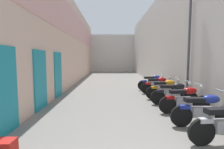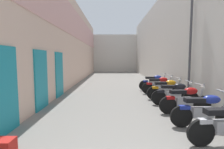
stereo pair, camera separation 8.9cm
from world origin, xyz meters
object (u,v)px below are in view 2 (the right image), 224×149
(motorcycle_fourth, at_px, (185,99))
(motorcycle_sixth, at_px, (166,89))
(plastic_crate, at_px, (2,146))
(street_lamp, at_px, (188,36))
(motorcycle_fifth, at_px, (175,93))
(motorcycle_eighth, at_px, (154,82))
(motorcycle_seventh, at_px, (159,85))
(motorcycle_third, at_px, (204,109))

(motorcycle_fourth, xyz_separation_m, motorcycle_sixth, (0.00, 2.03, 0.00))
(plastic_crate, bearing_deg, street_lamp, 36.95)
(motorcycle_fifth, xyz_separation_m, motorcycle_sixth, (0.00, 1.02, 0.00))
(motorcycle_fourth, height_order, motorcycle_eighth, same)
(motorcycle_fifth, bearing_deg, motorcycle_seventh, 90.00)
(motorcycle_eighth, bearing_deg, motorcycle_seventh, -90.00)
(motorcycle_fifth, xyz_separation_m, plastic_crate, (-4.72, -3.52, -0.36))
(motorcycle_fourth, bearing_deg, street_lamp, 65.96)
(motorcycle_eighth, relative_size, street_lamp, 0.38)
(motorcycle_seventh, bearing_deg, street_lamp, -67.00)
(motorcycle_fourth, distance_m, street_lamp, 2.89)
(motorcycle_fourth, height_order, motorcycle_seventh, same)
(motorcycle_third, relative_size, motorcycle_fourth, 1.00)
(motorcycle_fifth, height_order, motorcycle_eighth, same)
(motorcycle_sixth, xyz_separation_m, street_lamp, (0.70, -0.46, 2.32))
(motorcycle_sixth, bearing_deg, motorcycle_eighth, 90.00)
(motorcycle_sixth, xyz_separation_m, motorcycle_seventh, (0.00, 1.20, 0.00))
(motorcycle_sixth, bearing_deg, motorcycle_third, -90.00)
(motorcycle_fourth, relative_size, motorcycle_fifth, 1.00)
(motorcycle_third, distance_m, plastic_crate, 4.91)
(motorcycle_fourth, xyz_separation_m, motorcycle_eighth, (0.00, 4.31, 0.00))
(motorcycle_sixth, xyz_separation_m, motorcycle_eighth, (-0.00, 2.28, 0.00))
(motorcycle_seventh, distance_m, plastic_crate, 7.44)
(motorcycle_third, height_order, motorcycle_fourth, same)
(motorcycle_sixth, bearing_deg, motorcycle_fifth, -90.00)
(motorcycle_fifth, distance_m, street_lamp, 2.49)
(motorcycle_seventh, xyz_separation_m, street_lamp, (0.70, -1.65, 2.32))
(motorcycle_third, height_order, street_lamp, street_lamp)
(motorcycle_sixth, relative_size, street_lamp, 0.38)
(motorcycle_fifth, height_order, motorcycle_sixth, same)
(motorcycle_third, xyz_separation_m, motorcycle_eighth, (-0.00, 5.52, 0.00))
(motorcycle_eighth, distance_m, street_lamp, 3.65)
(motorcycle_seventh, height_order, motorcycle_eighth, same)
(motorcycle_fourth, distance_m, motorcycle_fifth, 1.01)
(motorcycle_third, xyz_separation_m, street_lamp, (0.70, 2.78, 2.32))
(motorcycle_eighth, xyz_separation_m, plastic_crate, (-4.72, -6.81, -0.36))
(motorcycle_fifth, distance_m, plastic_crate, 5.90)
(street_lamp, bearing_deg, motorcycle_fifth, -141.39)
(motorcycle_third, relative_size, motorcycle_fifth, 1.00)
(motorcycle_fourth, height_order, plastic_crate, motorcycle_fourth)
(motorcycle_eighth, bearing_deg, plastic_crate, -124.72)
(motorcycle_third, relative_size, plastic_crate, 4.21)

